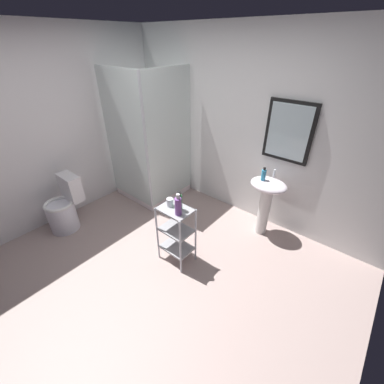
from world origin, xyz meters
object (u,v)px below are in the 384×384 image
at_px(pedestal_sink, 266,196).
at_px(body_wash_bottle_green, 179,202).
at_px(shower_stall, 152,171).
at_px(hand_soap_bottle, 264,175).
at_px(rinse_cup, 170,202).
at_px(conditioner_bottle_purple, 178,206).
at_px(storage_cart, 176,231).
at_px(toilet, 65,208).

xyz_separation_m(pedestal_sink, body_wash_bottle_green, (-0.50, -1.10, 0.26)).
height_order(shower_stall, body_wash_bottle_green, shower_stall).
height_order(hand_soap_bottle, rinse_cup, hand_soap_bottle).
height_order(shower_stall, conditioner_bottle_purple, shower_stall).
xyz_separation_m(hand_soap_bottle, conditioner_bottle_purple, (-0.39, -1.12, -0.04)).
relative_size(body_wash_bottle_green, conditioner_bottle_purple, 0.91).
height_order(hand_soap_bottle, conditioner_bottle_purple, conditioner_bottle_purple).
bearing_deg(rinse_cup, conditioner_bottle_purple, -17.91).
xyz_separation_m(storage_cart, body_wash_bottle_green, (0.04, 0.02, 0.40)).
height_order(toilet, storage_cart, toilet).
height_order(pedestal_sink, rinse_cup, rinse_cup).
relative_size(shower_stall, conditioner_bottle_purple, 8.11).
relative_size(hand_soap_bottle, rinse_cup, 1.89).
distance_m(shower_stall, conditioner_bottle_purple, 1.68).
bearing_deg(toilet, pedestal_sink, 37.63).
bearing_deg(storage_cart, pedestal_sink, 63.85).
bearing_deg(toilet, body_wash_bottle_green, 18.78).
bearing_deg(shower_stall, storage_cart, -32.08).
bearing_deg(pedestal_sink, rinse_cup, -119.83).
xyz_separation_m(storage_cart, conditioner_bottle_purple, (0.09, -0.05, 0.41)).
bearing_deg(conditioner_bottle_purple, rinse_cup, 162.09).
bearing_deg(hand_soap_bottle, rinse_cup, -117.82).
xyz_separation_m(toilet, conditioner_bottle_purple, (1.69, 0.49, 0.53)).
relative_size(conditioner_bottle_purple, rinse_cup, 2.73).
relative_size(shower_stall, toilet, 2.63).
xyz_separation_m(hand_soap_bottle, rinse_cup, (-0.56, -1.07, -0.10)).
xyz_separation_m(storage_cart, hand_soap_bottle, (0.48, 1.08, 0.45)).
distance_m(pedestal_sink, storage_cart, 1.25).
relative_size(storage_cart, rinse_cup, 8.20).
bearing_deg(rinse_cup, toilet, -160.05).
bearing_deg(shower_stall, body_wash_bottle_green, -30.64).
bearing_deg(conditioner_bottle_purple, hand_soap_bottle, 71.03).
bearing_deg(storage_cart, body_wash_bottle_green, 23.95).
height_order(storage_cart, conditioner_bottle_purple, conditioner_bottle_purple).
xyz_separation_m(conditioner_bottle_purple, rinse_cup, (-0.18, 0.06, -0.06)).
xyz_separation_m(pedestal_sink, hand_soap_bottle, (-0.07, -0.04, 0.30)).
relative_size(toilet, hand_soap_bottle, 4.46).
bearing_deg(body_wash_bottle_green, toilet, -161.22).
xyz_separation_m(shower_stall, toilet, (-0.29, -1.35, -0.15)).
relative_size(toilet, conditioner_bottle_purple, 3.08).
distance_m(toilet, storage_cart, 1.69).
distance_m(hand_soap_bottle, conditioner_bottle_purple, 1.19).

